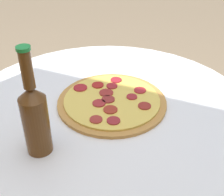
{
  "coord_description": "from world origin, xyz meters",
  "views": [
    {
      "loc": [
        -0.31,
        0.68,
        1.24
      ],
      "look_at": [
        -0.0,
        -0.04,
        0.72
      ],
      "focal_mm": 50.0,
      "sensor_mm": 36.0,
      "label": 1
    }
  ],
  "objects": [
    {
      "name": "pizza",
      "position": [
        -0.0,
        -0.04,
        0.71
      ],
      "size": [
        0.33,
        0.33,
        0.02
      ],
      "color": "#B77F3D",
      "rests_on": "table"
    },
    {
      "name": "beer_bottle",
      "position": [
        0.09,
        0.22,
        0.8
      ],
      "size": [
        0.06,
        0.06,
        0.28
      ],
      "color": "#563314",
      "rests_on": "table"
    },
    {
      "name": "table",
      "position": [
        0.0,
        0.0,
        0.54
      ],
      "size": [
        0.91,
        0.91,
        0.7
      ],
      "color": "white",
      "rests_on": "ground_plane"
    }
  ]
}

